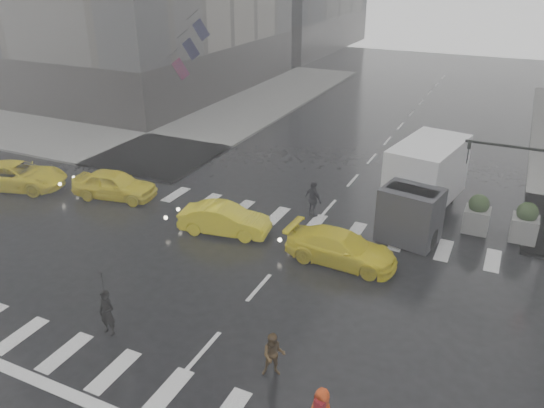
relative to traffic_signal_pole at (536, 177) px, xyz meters
The scene contains 16 objects.
ground 12.47m from the traffic_signal_pole, 138.36° to the right, with size 120.00×120.00×0.00m, color black.
sidewalk_nw 30.21m from the traffic_signal_pole, 161.58° to the left, with size 35.00×35.00×0.15m, color slate.
road_markings 12.47m from the traffic_signal_pole, 138.36° to the right, with size 18.00×48.00×0.01m, color silver, non-canonical shape.
traffic_signal_pole is the anchor object (origin of this frame).
planter_west 3.01m from the traffic_signal_pole, behind, with size 1.10×1.10×1.80m.
planter_mid 2.24m from the traffic_signal_pole, 91.76° to the left, with size 1.10×1.10×1.80m.
flag_cluster 26.38m from the traffic_signal_pole, 156.46° to the left, with size 2.87×3.06×4.69m.
pedestrian_black 17.73m from the traffic_signal_pole, 134.38° to the right, with size 1.00×1.02×2.43m.
pedestrian_brown 13.88m from the traffic_signal_pole, 118.44° to the right, with size 0.72×0.56×1.48m, color #4F391C.
pedestrian_far_a 9.76m from the traffic_signal_pole, behind, with size 1.07×0.65×1.83m, color black.
pedestrian_far_b 5.42m from the traffic_signal_pole, behind, with size 1.05×0.58×1.62m, color black.
taxi_front 20.13m from the traffic_signal_pole, 169.37° to the right, with size 1.78×4.42×1.51m, color #FFE90D.
taxi_mid 13.52m from the traffic_signal_pole, 159.46° to the right, with size 1.45×4.15×1.37m, color #FFE90D.
taxi_rear 8.71m from the traffic_signal_pole, 144.33° to the right, with size 1.90×4.13×1.36m, color #FFE90D.
taxi_far 25.93m from the traffic_signal_pole, 169.02° to the right, with size 2.41×4.64×1.46m, color #FFE90D.
box_truck 4.85m from the traffic_signal_pole, behind, with size 2.55×6.81×3.62m.
Camera 1 is at (7.79, -15.31, 11.55)m, focal length 35.00 mm.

